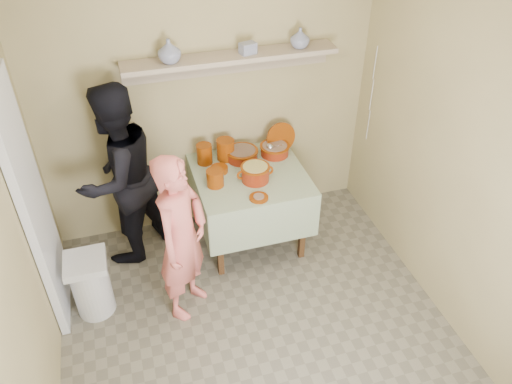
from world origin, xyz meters
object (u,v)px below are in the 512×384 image
object	(u,v)px
serving_table	(250,184)
cazuela_rice	(255,172)
person_cook	(182,239)
trash_bin	(91,285)
person_helper	(119,177)

from	to	relation	value
serving_table	cazuela_rice	xyz separation A→B (m)	(0.02, -0.12, 0.20)
person_cook	serving_table	xyz separation A→B (m)	(0.72, 0.65, -0.08)
cazuela_rice	trash_bin	bearing A→B (deg)	-166.13
person_cook	serving_table	size ratio (longest dim) A/B	1.49
person_helper	cazuela_rice	size ratio (longest dim) A/B	5.06
person_cook	person_helper	xyz separation A→B (m)	(-0.39, 0.81, 0.11)
person_cook	person_helper	bearing A→B (deg)	65.16
cazuela_rice	person_helper	bearing A→B (deg)	166.14
person_helper	serving_table	xyz separation A→B (m)	(1.11, -0.16, -0.19)
person_cook	person_helper	distance (m)	0.90
cazuela_rice	trash_bin	world-z (taller)	cazuela_rice
person_helper	person_cook	bearing A→B (deg)	75.48
person_cook	person_helper	size ratio (longest dim) A/B	0.87
person_cook	trash_bin	xyz separation A→B (m)	(-0.74, 0.16, -0.44)
person_cook	cazuela_rice	xyz separation A→B (m)	(0.73, 0.53, 0.12)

